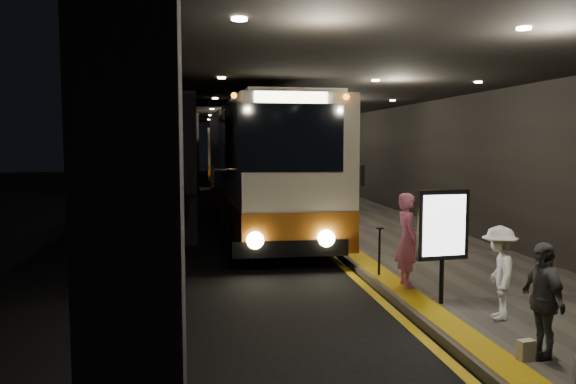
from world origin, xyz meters
TOP-DOWN VIEW (x-y plane):
  - ground at (0.00, 0.00)m, footprint 90.00×90.00m
  - lane_line_white at (-1.80, 5.00)m, footprint 0.12×50.00m
  - kerb_stripe_yellow at (2.35, 5.00)m, footprint 0.18×50.00m
  - sidewalk at (4.75, 5.00)m, footprint 4.50×50.00m
  - tactile_strip at (2.85, 5.00)m, footprint 0.50×50.00m
  - terminal_wall at (7.00, 5.00)m, footprint 0.10×50.00m
  - support_columns at (-1.50, 4.00)m, footprint 0.80×24.80m
  - canopy at (2.50, 5.00)m, footprint 9.00×50.00m
  - coach_main at (1.00, 6.18)m, footprint 3.20×13.20m
  - coach_second at (0.91, 17.69)m, footprint 2.72×11.53m
  - coach_third at (0.77, 30.57)m, footprint 2.71×12.35m
  - passenger_boarding at (3.00, -2.20)m, footprint 0.45×0.68m
  - passenger_waiting_white at (3.73, -4.35)m, footprint 0.78×1.07m
  - passenger_waiting_grey at (3.46, -5.90)m, footprint 0.50×0.92m
  - bag_plain at (3.19, -6.02)m, footprint 0.24×0.16m
  - info_sign at (3.18, -3.40)m, footprint 0.95×0.20m
  - stanchion_post at (2.75, -1.22)m, footprint 0.05×0.05m

SIDE VIEW (x-z plane):
  - ground at x=0.00m, z-range 0.00..0.00m
  - lane_line_white at x=-1.80m, z-range 0.00..0.01m
  - kerb_stripe_yellow at x=2.35m, z-range 0.00..0.01m
  - sidewalk at x=4.75m, z-range 0.00..0.15m
  - tactile_strip at x=2.85m, z-range 0.15..0.16m
  - bag_plain at x=3.19m, z-range 0.15..0.43m
  - stanchion_post at x=2.75m, z-range 0.15..1.16m
  - passenger_waiting_white at x=3.73m, z-range 0.15..1.66m
  - passenger_waiting_grey at x=3.46m, z-range 0.15..1.69m
  - passenger_boarding at x=3.00m, z-range 0.15..2.00m
  - info_sign at x=3.18m, z-range 0.50..2.51m
  - coach_second at x=0.91m, z-range -0.07..3.53m
  - coach_third at x=0.77m, z-range -0.08..3.80m
  - coach_main at x=1.00m, z-range -0.08..4.01m
  - support_columns at x=-1.50m, z-range 0.00..4.40m
  - terminal_wall at x=7.00m, z-range 0.00..6.00m
  - canopy at x=2.50m, z-range 4.40..4.80m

